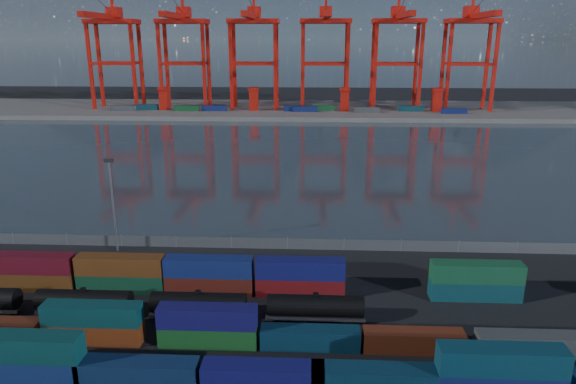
{
  "coord_description": "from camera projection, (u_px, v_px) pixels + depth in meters",
  "views": [
    {
      "loc": [
        4.06,
        -56.49,
        35.77
      ],
      "look_at": [
        0.0,
        30.0,
        10.0
      ],
      "focal_mm": 32.0,
      "sensor_mm": 36.0,
      "label": 1
    }
  ],
  "objects": [
    {
      "name": "container_row_mid",
      "position": [
        246.0,
        333.0,
        61.97
      ],
      "size": [
        141.62,
        2.43,
        5.18
      ],
      "color": "#3F4244",
      "rests_on": "ground"
    },
    {
      "name": "far_quay",
      "position": [
        304.0,
        110.0,
        265.24
      ],
      "size": [
        700.0,
        70.0,
        2.0
      ],
      "primitive_type": "cube",
      "color": "#514F4C",
      "rests_on": "ground"
    },
    {
      "name": "container_row_south",
      "position": [
        209.0,
        369.0,
        54.62
      ],
      "size": [
        141.48,
        2.65,
        5.65
      ],
      "color": "#46474B",
      "rests_on": "ground"
    },
    {
      "name": "yard_light_mast",
      "position": [
        113.0,
        200.0,
        88.06
      ],
      "size": [
        1.6,
        0.4,
        16.6
      ],
      "color": "slate",
      "rests_on": "ground"
    },
    {
      "name": "harbor_water",
      "position": [
        299.0,
        155.0,
        164.99
      ],
      "size": [
        700.0,
        700.0,
        0.0
      ],
      "primitive_type": "plane",
      "color": "#2D3942",
      "rests_on": "ground"
    },
    {
      "name": "ground",
      "position": [
        277.0,
        336.0,
        64.47
      ],
      "size": [
        700.0,
        700.0,
        0.0
      ],
      "primitive_type": "plane",
      "color": "black",
      "rests_on": "ground"
    },
    {
      "name": "tanker_string",
      "position": [
        28.0,
        300.0,
        69.14
      ],
      "size": [
        90.61,
        2.82,
        4.03
      ],
      "color": "black",
      "rests_on": "ground"
    },
    {
      "name": "straddle_carriers",
      "position": [
        299.0,
        98.0,
        253.83
      ],
      "size": [
        140.0,
        7.0,
        11.1
      ],
      "color": "red",
      "rests_on": "far_quay"
    },
    {
      "name": "gantry_cranes",
      "position": [
        289.0,
        32.0,
        248.24
      ],
      "size": [
        199.64,
        47.3,
        64.05
      ],
      "color": "red",
      "rests_on": "ground"
    },
    {
      "name": "waterfront_fence",
      "position": [
        287.0,
        244.0,
        90.99
      ],
      "size": [
        160.12,
        0.12,
        2.2
      ],
      "color": "#595B5E",
      "rests_on": "ground"
    },
    {
      "name": "container_row_north",
      "position": [
        245.0,
        278.0,
        74.66
      ],
      "size": [
        142.15,
        2.61,
        5.56
      ],
      "color": "navy",
      "rests_on": "ground"
    },
    {
      "name": "quay_containers",
      "position": [
        281.0,
        109.0,
        251.16
      ],
      "size": [
        172.58,
        10.99,
        2.6
      ],
      "color": "navy",
      "rests_on": "far_quay"
    }
  ]
}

